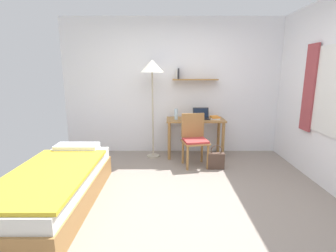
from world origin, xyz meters
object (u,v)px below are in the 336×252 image
at_px(handbag, 216,160).
at_px(book_stack, 215,118).
at_px(bed, 55,187).
at_px(desk_chair, 194,138).
at_px(standing_lamp, 152,71).
at_px(laptop, 201,116).
at_px(water_bottle, 176,114).
at_px(desk, 195,126).

bearing_deg(handbag, book_stack, 83.01).
distance_m(bed, desk_chair, 2.27).
distance_m(bed, standing_lamp, 2.49).
bearing_deg(laptop, desk_chair, -108.50).
xyz_separation_m(water_bottle, book_stack, (0.73, 0.04, -0.07)).
bearing_deg(laptop, bed, -136.85).
relative_size(desk_chair, standing_lamp, 0.50).
bearing_deg(desk_chair, book_stack, 46.10).
xyz_separation_m(book_stack, handbag, (-0.08, -0.62, -0.61)).
bearing_deg(desk, desk_chair, -97.32).
height_order(desk, laptop, laptop).
bearing_deg(desk_chair, desk, 82.68).
relative_size(bed, water_bottle, 10.05).
bearing_deg(bed, book_stack, 38.75).
relative_size(standing_lamp, laptop, 5.93).
bearing_deg(water_bottle, standing_lamp, 176.49).
bearing_deg(standing_lamp, laptop, 4.28).
relative_size(laptop, handbag, 0.74).
distance_m(desk_chair, standing_lamp, 1.41).
xyz_separation_m(bed, laptop, (1.98, 1.85, 0.54)).
height_order(laptop, handbag, laptop).
bearing_deg(book_stack, bed, -141.25).
height_order(water_bottle, book_stack, water_bottle).
height_order(bed, desk, desk).
xyz_separation_m(laptop, book_stack, (0.26, -0.06, -0.02)).
height_order(standing_lamp, laptop, standing_lamp).
distance_m(laptop, handbag, 0.95).
xyz_separation_m(standing_lamp, laptop, (0.90, 0.07, -0.83)).
height_order(bed, handbag, bed).
xyz_separation_m(bed, desk_chair, (1.81, 1.35, 0.25)).
bearing_deg(laptop, desk, -167.36).
xyz_separation_m(desk_chair, standing_lamp, (-0.74, 0.43, 1.12)).
relative_size(standing_lamp, book_stack, 7.96).
height_order(standing_lamp, handbag, standing_lamp).
xyz_separation_m(desk_chair, handbag, (0.35, -0.18, -0.34)).
distance_m(bed, laptop, 2.76).
height_order(desk_chair, water_bottle, water_bottle).
xyz_separation_m(desk_chair, water_bottle, (-0.30, 0.41, 0.34)).
bearing_deg(handbag, laptop, 105.06).
height_order(standing_lamp, water_bottle, standing_lamp).
distance_m(desk, desk_chair, 0.49).
distance_m(desk_chair, laptop, 0.60).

